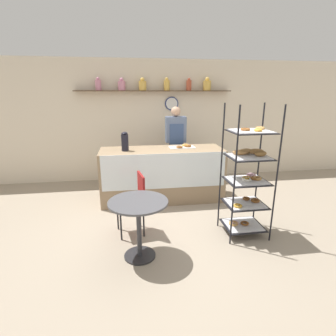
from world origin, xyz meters
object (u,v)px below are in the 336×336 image
Objects in this scene: cafe_chair at (135,197)px; donut_tray_counter at (184,146)px; person_worker at (176,144)px; pastry_rack at (247,178)px; cafe_table at (139,215)px; coffee_carafe at (125,142)px.

donut_tray_counter is (0.97, 1.29, 0.45)m from cafe_chair.
person_worker is at bearing 143.54° from cafe_chair.
pastry_rack reaches higher than donut_tray_counter.
cafe_table is (-1.53, -0.36, -0.29)m from pastry_rack.
coffee_carafe is 1.12m from donut_tray_counter.
cafe_chair is 1.30m from coffee_carafe.
cafe_chair is 2.62× the size of coffee_carafe.
person_worker is 2.62m from cafe_table.
pastry_rack reaches higher than coffee_carafe.
coffee_carafe is at bearing 140.40° from pastry_rack.
pastry_rack is at bearing -72.69° from person_worker.
person_worker is 2.08m from cafe_chair.
coffee_carafe is (-1.69, 1.39, 0.30)m from pastry_rack.
coffee_carafe is at bearing 176.49° from cafe_chair.
pastry_rack reaches higher than cafe_table.
cafe_table is 0.62m from cafe_chair.
cafe_table is 2.22× the size of coffee_carafe.
cafe_table is 1.56× the size of donut_tray_counter.
person_worker is 1.26m from coffee_carafe.
person_worker reaches higher than cafe_table.
person_worker is at bearing 107.31° from pastry_rack.
coffee_carafe reaches higher than cafe_table.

